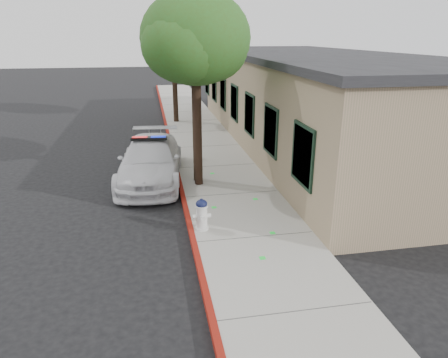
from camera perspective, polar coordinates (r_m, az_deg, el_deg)
ground at (r=10.30m, az=-4.55°, el=-9.63°), size 120.00×120.00×0.00m
sidewalk at (r=13.16m, az=0.96°, el=-2.41°), size 3.20×60.00×0.15m
red_curb at (r=12.96m, az=-5.73°, el=-2.84°), size 0.14×60.00×0.16m
clapboard_building at (r=19.67m, az=12.35°, el=10.82°), size 7.30×20.89×4.24m
police_car at (r=14.75m, az=-10.30°, el=2.59°), size 2.65×5.42×1.64m
fire_hydrant at (r=10.66m, az=-3.15°, el=-4.98°), size 0.49×0.43×0.86m
street_tree_near at (r=13.16m, az=-3.95°, el=18.65°), size 3.43×3.43×6.22m
street_tree_mid at (r=13.57m, az=-4.19°, el=18.27°), size 3.18×3.24×6.03m
street_tree_far at (r=23.84m, az=-7.13°, el=19.24°), size 3.59×3.32×6.28m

